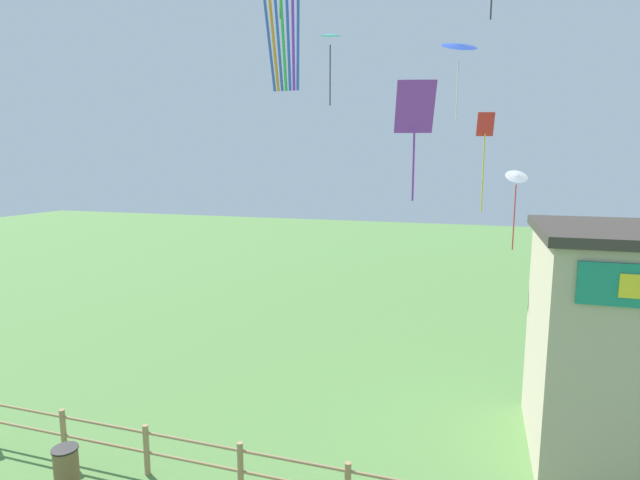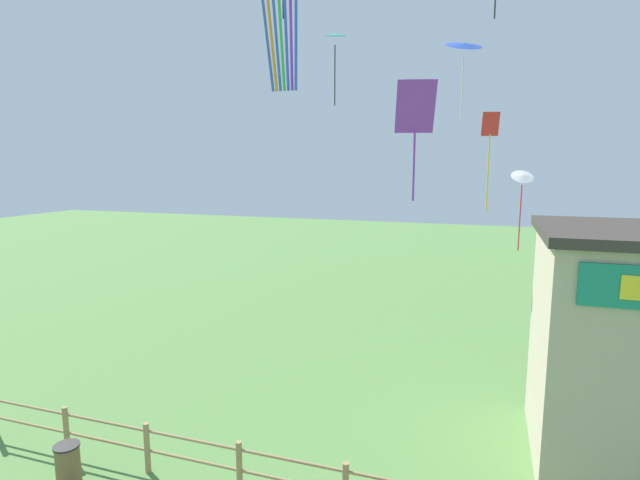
% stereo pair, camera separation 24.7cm
% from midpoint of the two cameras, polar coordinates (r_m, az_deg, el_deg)
% --- Properties ---
extents(wooden_fence, '(17.60, 0.14, 1.27)m').
position_cam_midpoint_polar(wooden_fence, '(12.01, -3.84, -25.28)').
color(wooden_fence, '#9E7F56').
rests_on(wooden_fence, ground_plane).
extents(trash_bin, '(0.59, 0.59, 0.96)m').
position_cam_midpoint_polar(trash_bin, '(14.03, -27.50, -22.03)').
color(trash_bin, brown).
rests_on(trash_bin, ground_plane).
extents(kite_cyan_delta, '(1.19, 1.19, 2.89)m').
position_cam_midpoint_polar(kite_cyan_delta, '(21.75, 0.82, 22.05)').
color(kite_cyan_delta, '#2DB2C6').
extents(kite_purple_streamer, '(1.02, 0.75, 2.77)m').
position_cam_midpoint_polar(kite_purple_streamer, '(12.24, 10.20, 13.75)').
color(kite_purple_streamer, purple).
extents(kite_white_delta, '(1.03, 0.95, 3.25)m').
position_cam_midpoint_polar(kite_white_delta, '(21.32, 21.21, 6.32)').
color(kite_white_delta, white).
extents(kite_blue_delta, '(1.70, 1.67, 2.99)m').
position_cam_midpoint_polar(kite_blue_delta, '(20.16, 15.25, 20.55)').
color(kite_blue_delta, blue).
extents(kite_red_diamond, '(0.65, 0.34, 3.63)m').
position_cam_midpoint_polar(kite_red_diamond, '(19.57, 17.94, 10.39)').
color(kite_red_diamond, red).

